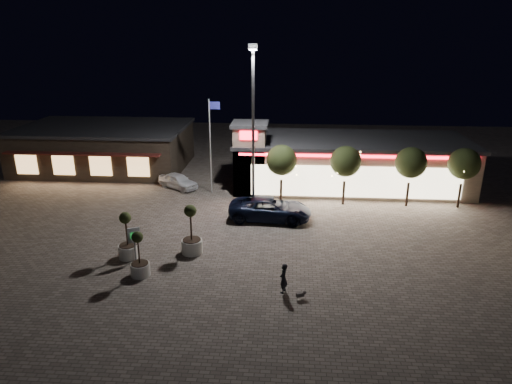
# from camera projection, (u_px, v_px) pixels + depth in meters

# --- Properties ---
(ground) EXTENTS (90.00, 90.00, 0.00)m
(ground) POSITION_uv_depth(u_px,v_px,m) (209.00, 266.00, 27.02)
(ground) COLOR slate
(ground) RESTS_ON ground
(retail_building) EXTENTS (20.40, 8.40, 6.10)m
(retail_building) POSITION_uv_depth(u_px,v_px,m) (344.00, 162.00, 40.51)
(retail_building) COLOR tan
(retail_building) RESTS_ON ground
(restaurant_building) EXTENTS (16.40, 11.00, 4.30)m
(restaurant_building) POSITION_uv_depth(u_px,v_px,m) (105.00, 147.00, 46.08)
(restaurant_building) COLOR #382D23
(restaurant_building) RESTS_ON ground
(floodlight_pole) EXTENTS (0.60, 0.40, 12.38)m
(floodlight_pole) POSITION_uv_depth(u_px,v_px,m) (253.00, 124.00, 32.09)
(floodlight_pole) COLOR gray
(floodlight_pole) RESTS_ON ground
(flagpole) EXTENTS (0.95, 0.10, 8.00)m
(flagpole) POSITION_uv_depth(u_px,v_px,m) (211.00, 139.00, 37.82)
(flagpole) COLOR white
(flagpole) RESTS_ON ground
(string_tree_a) EXTENTS (2.42, 2.42, 4.79)m
(string_tree_a) POSITION_uv_depth(u_px,v_px,m) (282.00, 160.00, 35.91)
(string_tree_a) COLOR #332319
(string_tree_a) RESTS_ON ground
(string_tree_b) EXTENTS (2.42, 2.42, 4.79)m
(string_tree_b) POSITION_uv_depth(u_px,v_px,m) (346.00, 162.00, 35.56)
(string_tree_b) COLOR #332319
(string_tree_b) RESTS_ON ground
(string_tree_c) EXTENTS (2.42, 2.42, 4.79)m
(string_tree_c) POSITION_uv_depth(u_px,v_px,m) (411.00, 163.00, 35.21)
(string_tree_c) COLOR #332319
(string_tree_c) RESTS_ON ground
(string_tree_d) EXTENTS (2.42, 2.42, 4.79)m
(string_tree_d) POSITION_uv_depth(u_px,v_px,m) (464.00, 164.00, 34.93)
(string_tree_d) COLOR #332319
(string_tree_d) RESTS_ON ground
(pickup_truck) EXTENTS (6.16, 3.08, 1.68)m
(pickup_truck) POSITION_uv_depth(u_px,v_px,m) (270.00, 209.00, 33.48)
(pickup_truck) COLOR black
(pickup_truck) RESTS_ON ground
(white_sedan) EXTENTS (4.14, 3.49, 1.34)m
(white_sedan) POSITION_uv_depth(u_px,v_px,m) (178.00, 181.00, 40.33)
(white_sedan) COLOR white
(white_sedan) RESTS_ON ground
(pedestrian) EXTENTS (0.57, 0.70, 1.66)m
(pedestrian) POSITION_uv_depth(u_px,v_px,m) (283.00, 278.00, 24.03)
(pedestrian) COLOR black
(pedestrian) RESTS_ON ground
(dog) EXTENTS (0.55, 0.34, 0.30)m
(dog) POSITION_uv_depth(u_px,v_px,m) (302.00, 294.00, 23.58)
(dog) COLOR #59514C
(dog) RESTS_ON ground
(planter_left) EXTENTS (1.22, 1.22, 2.99)m
(planter_left) POSITION_uv_depth(u_px,v_px,m) (128.00, 244.00, 27.74)
(planter_left) COLOR silver
(planter_left) RESTS_ON ground
(planter_mid) EXTENTS (1.10, 1.10, 2.70)m
(planter_mid) POSITION_uv_depth(u_px,v_px,m) (140.00, 262.00, 25.71)
(planter_mid) COLOR silver
(planter_mid) RESTS_ON ground
(planter_right) EXTENTS (1.31, 1.31, 3.21)m
(planter_right) POSITION_uv_depth(u_px,v_px,m) (192.00, 238.00, 28.32)
(planter_right) COLOR silver
(planter_right) RESTS_ON ground
(valet_sign) EXTENTS (0.69, 0.35, 2.20)m
(valet_sign) POSITION_uv_depth(u_px,v_px,m) (134.00, 238.00, 27.06)
(valet_sign) COLOR gray
(valet_sign) RESTS_ON ground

